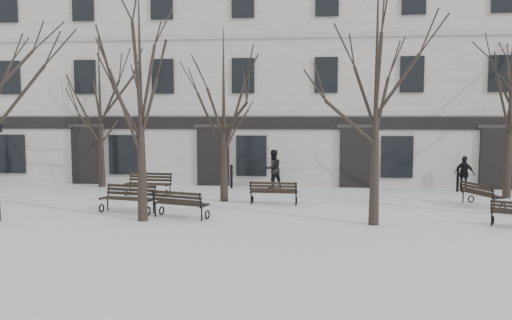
# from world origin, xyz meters

# --- Properties ---
(ground) EXTENTS (100.00, 100.00, 0.00)m
(ground) POSITION_xyz_m (0.00, 0.00, 0.00)
(ground) COLOR silver
(ground) RESTS_ON ground
(building) EXTENTS (40.40, 10.20, 11.40)m
(building) POSITION_xyz_m (0.00, 12.96, 5.52)
(building) COLOR beige
(building) RESTS_ON ground
(tree_1) EXTENTS (5.28, 5.28, 7.55)m
(tree_1) POSITION_xyz_m (-4.26, -0.60, 4.72)
(tree_1) COLOR black
(tree_1) RESTS_ON ground
(tree_2) EXTENTS (5.44, 5.44, 7.77)m
(tree_2) POSITION_xyz_m (3.23, -0.45, 4.86)
(tree_2) COLOR black
(tree_2) RESTS_ON ground
(tree_4) EXTENTS (5.19, 5.19, 7.41)m
(tree_4) POSITION_xyz_m (-8.85, 6.98, 4.63)
(tree_4) COLOR black
(tree_4) RESTS_ON ground
(tree_5) EXTENTS (4.88, 4.88, 6.97)m
(tree_5) POSITION_xyz_m (-2.21, 3.42, 4.35)
(tree_5) COLOR black
(tree_5) RESTS_ON ground
(tree_6) EXTENTS (6.11, 6.11, 8.74)m
(tree_6) POSITION_xyz_m (9.52, 5.44, 5.46)
(tree_6) COLOR black
(tree_6) RESTS_ON ground
(bench_0) EXTENTS (2.05, 1.06, 0.99)m
(bench_0) POSITION_xyz_m (-5.23, 0.71, 0.54)
(bench_0) COLOR black
(bench_0) RESTS_ON ground
(bench_1) EXTENTS (2.01, 1.23, 0.96)m
(bench_1) POSITION_xyz_m (-3.13, -0.12, 0.52)
(bench_1) COLOR black
(bench_1) RESTS_ON ground
(bench_3) EXTENTS (2.04, 0.93, 0.99)m
(bench_3) POSITION_xyz_m (-5.72, 4.55, 0.54)
(bench_3) COLOR black
(bench_3) RESTS_ON ground
(bench_4) EXTENTS (1.88, 0.75, 0.93)m
(bench_4) POSITION_xyz_m (-0.16, 2.87, 0.51)
(bench_4) COLOR black
(bench_4) RESTS_ON ground
(bench_5) EXTENTS (1.24, 1.93, 0.92)m
(bench_5) POSITION_xyz_m (7.71, 3.18, 0.50)
(bench_5) COLOR black
(bench_5) RESTS_ON ground
(bollard_a) EXTENTS (0.15, 0.15, 1.14)m
(bollard_a) POSITION_xyz_m (-2.46, 7.07, 0.61)
(bollard_a) COLOR black
(bollard_a) RESTS_ON ground
(bollard_b) EXTENTS (0.14, 0.14, 1.09)m
(bollard_b) POSITION_xyz_m (7.98, 7.03, 0.58)
(bollard_b) COLOR black
(bollard_b) RESTS_ON ground
(pedestrian_b) EXTENTS (1.13, 1.06, 1.85)m
(pedestrian_b) POSITION_xyz_m (-0.49, 7.34, 0.00)
(pedestrian_b) COLOR black
(pedestrian_b) RESTS_ON ground
(pedestrian_c) EXTENTS (0.97, 0.93, 1.62)m
(pedestrian_c) POSITION_xyz_m (8.34, 7.27, 0.00)
(pedestrian_c) COLOR black
(pedestrian_c) RESTS_ON ground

